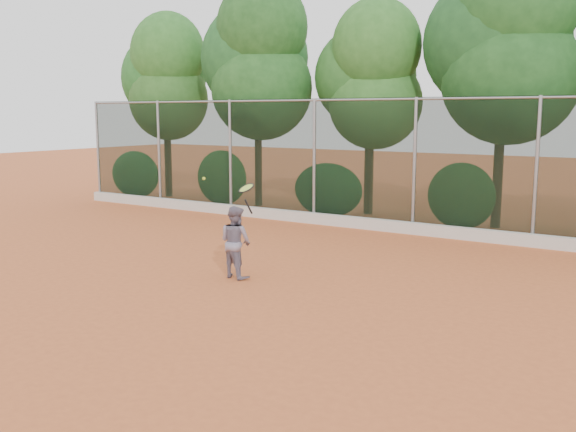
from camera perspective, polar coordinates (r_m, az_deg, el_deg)
The scene contains 7 objects.
ground at distance 11.08m, azimuth -2.83°, elevation -7.09°, with size 80.00×80.00×0.00m, color #C65E2E.
concrete_curb at distance 16.91m, azimuth 10.78°, elevation -1.05°, with size 24.00×0.20×0.30m, color beige.
tennis_player at distance 12.16m, azimuth -4.68°, elevation -2.31°, with size 0.67×0.52×1.37m, color slate.
chainlink_fence at distance 16.87m, azimuth 11.19°, elevation 4.76°, with size 24.09×0.09×3.50m.
foliage_backdrop at distance 18.91m, azimuth 12.14°, elevation 12.90°, with size 23.70×3.63×7.55m.
tennis_racket at distance 11.76m, azimuth -3.71°, elevation 2.30°, with size 0.38×0.37×0.58m.
tennis_ball_in_flight at distance 12.54m, azimuth -7.49°, elevation 3.32°, with size 0.06×0.06×0.06m.
Camera 1 is at (6.23, -8.63, 3.09)m, focal length 40.00 mm.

